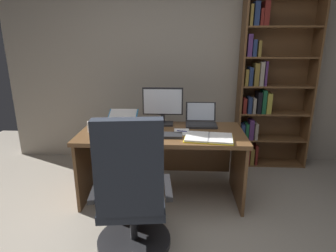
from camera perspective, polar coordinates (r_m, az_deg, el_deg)
wall_back at (r=3.84m, az=2.35°, el=13.94°), size 4.63×0.12×2.83m
desk at (r=2.99m, az=-1.14°, el=-4.27°), size 1.65×0.76×0.73m
bookshelf at (r=3.82m, az=19.29°, el=7.26°), size 0.91×0.28×2.12m
office_chair at (r=2.20m, az=-7.36°, el=-14.27°), size 0.65×0.60×1.12m
monitor at (r=3.04m, az=-1.07°, el=3.92°), size 0.43×0.16×0.40m
laptop at (r=3.08m, az=6.67°, el=1.11°), size 0.33×0.29×0.23m
keyboard at (r=2.70m, az=-1.59°, el=-1.85°), size 0.42×0.15×0.02m
computer_mouse at (r=2.74m, az=-7.87°, el=-1.58°), size 0.06×0.10×0.04m
reading_stand_with_book at (r=3.19m, az=-9.13°, el=1.88°), size 0.33×0.27×0.13m
open_binder at (r=2.66m, az=8.22°, el=-2.34°), size 0.48×0.35×0.02m
notepad at (r=2.82m, az=2.81°, el=-1.23°), size 0.16×0.22×0.01m
pen at (r=2.82m, az=3.22°, el=-1.06°), size 0.14×0.04×0.01m
coffee_mug at (r=2.93m, az=-15.09°, el=-0.12°), size 0.09×0.09×0.11m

